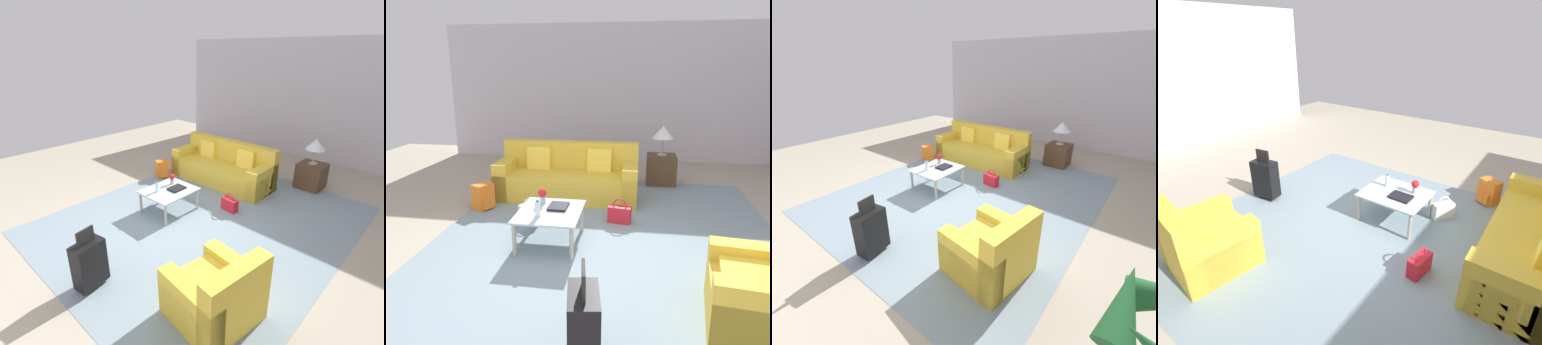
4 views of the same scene
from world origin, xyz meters
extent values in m
plane|color=#A89E89|center=(0.00, 0.00, 0.00)|extent=(12.00, 12.00, 0.00)
cube|color=silver|center=(-5.06, 0.00, 1.55)|extent=(0.12, 8.00, 3.10)
cube|color=gray|center=(-0.60, 0.20, 0.00)|extent=(5.20, 4.40, 0.01)
cube|color=gold|center=(-2.10, -0.60, 0.23)|extent=(0.87, 2.32, 0.45)
cube|color=gold|center=(-2.43, -0.60, 0.45)|extent=(0.22, 2.32, 0.91)
cube|color=gold|center=(-2.10, 0.44, 0.31)|extent=(0.87, 0.24, 0.63)
cube|color=gold|center=(-2.10, -1.64, 0.31)|extent=(0.87, 0.24, 0.63)
cube|color=yellow|center=(-2.27, -0.08, 0.63)|extent=(0.16, 0.40, 0.41)
cube|color=yellow|center=(-2.27, -1.12, 0.63)|extent=(0.14, 0.40, 0.41)
cube|color=gold|center=(0.90, 1.60, 0.22)|extent=(0.98, 0.97, 0.44)
cube|color=gold|center=(0.94, 1.93, 0.43)|extent=(0.90, 0.31, 0.86)
cube|color=gold|center=(1.24, 1.56, 0.30)|extent=(0.31, 0.88, 0.60)
cube|color=gold|center=(0.56, 1.64, 0.30)|extent=(0.31, 0.88, 0.60)
cube|color=yellow|center=(0.89, 1.55, 0.48)|extent=(0.71, 0.68, 0.08)
cube|color=silver|center=(-0.40, -0.50, 0.42)|extent=(0.91, 0.77, 0.02)
cylinder|color=#ADA899|center=(-0.80, -0.16, 0.20)|extent=(0.05, 0.05, 0.40)
cylinder|color=#ADA899|center=(0.00, -0.16, 0.20)|extent=(0.05, 0.05, 0.40)
cylinder|color=#ADA899|center=(-0.80, -0.84, 0.20)|extent=(0.05, 0.05, 0.40)
cylinder|color=#ADA899|center=(0.00, -0.84, 0.20)|extent=(0.05, 0.05, 0.40)
cylinder|color=silver|center=(-0.20, -0.60, 0.52)|extent=(0.06, 0.06, 0.18)
cylinder|color=#2D6BBC|center=(-0.20, -0.60, 0.62)|extent=(0.04, 0.04, 0.02)
cube|color=black|center=(-0.52, -0.42, 0.44)|extent=(0.30, 0.24, 0.03)
cylinder|color=#B2B7BC|center=(-0.62, -0.65, 0.48)|extent=(0.07, 0.07, 0.10)
sphere|color=red|center=(-0.62, -0.65, 0.58)|extent=(0.11, 0.11, 0.11)
cube|color=#513823|center=(-3.20, 1.00, 0.27)|extent=(0.54, 0.54, 0.54)
cylinder|color=#ADA899|center=(-3.20, 1.00, 0.55)|extent=(0.18, 0.18, 0.02)
cylinder|color=#ADA899|center=(-3.20, 1.00, 0.72)|extent=(0.04, 0.04, 0.30)
cone|color=white|center=(-3.20, 1.00, 0.98)|extent=(0.41, 0.41, 0.23)
cube|color=black|center=(1.60, 0.20, 0.35)|extent=(0.43, 0.28, 0.60)
cube|color=black|center=(1.60, 0.20, 0.75)|extent=(0.24, 0.06, 0.20)
cylinder|color=black|center=(1.46, 0.18, 0.03)|extent=(0.03, 0.05, 0.05)
cylinder|color=black|center=(1.74, 0.22, 0.03)|extent=(0.03, 0.05, 0.05)
cube|color=red|center=(-1.17, 0.32, 0.12)|extent=(0.19, 0.34, 0.24)
torus|color=red|center=(-1.17, 0.32, 0.26)|extent=(0.05, 0.20, 0.20)
cube|color=white|center=(-0.97, -0.95, 0.12)|extent=(0.30, 0.34, 0.24)
torus|color=white|center=(-0.97, -0.95, 0.26)|extent=(0.13, 0.17, 0.20)
cube|color=orange|center=(-1.40, -1.80, 0.20)|extent=(0.36, 0.31, 0.40)
cube|color=orange|center=(-1.35, -1.69, 0.12)|extent=(0.21, 0.15, 0.18)
camera|label=1|loc=(2.93, 3.17, 2.81)|focal=28.00mm
camera|label=2|loc=(3.79, 0.51, 2.12)|focal=35.00mm
camera|label=3|loc=(3.05, 2.91, 2.42)|focal=24.00mm
camera|label=4|loc=(-2.08, 2.90, 2.52)|focal=28.00mm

